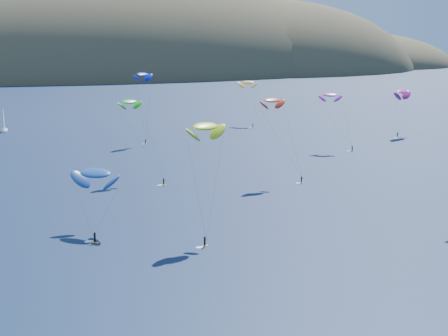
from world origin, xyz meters
The scene contains 10 objects.
island centered at (39.40, 562.36, -10.74)m, with size 730.00×300.00×210.00m.
sailboat centered at (-51.26, 206.22, 0.88)m, with size 7.88×6.87×9.99m.
kitesurfer_2 centered at (-9.79, 65.82, 20.45)m, with size 9.65×12.56×22.93m.
kitesurfer_3 centered at (-16.22, 116.14, 19.87)m, with size 10.49×14.47×21.78m.
kitesurfer_4 centered at (-3.48, 169.54, 23.24)m, with size 8.98×10.16×25.60m.
kitesurfer_6 centered at (52.04, 137.62, 17.59)m, with size 9.86×10.65×19.74m.
kitesurfer_8 centered at (90.50, 155.70, 16.00)m, with size 11.13×10.98×18.86m.
kitesurfer_9 centered at (18.04, 102.62, 20.58)m, with size 10.57×9.28×22.69m.
kitesurfer_10 centered at (-29.64, 74.34, 10.97)m, with size 10.98×15.05×13.88m.
kitesurfer_11 centered at (45.08, 198.47, 17.16)m, with size 8.73×15.32×19.45m.
Camera 1 is at (-40.46, -45.29, 37.92)m, focal length 50.00 mm.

